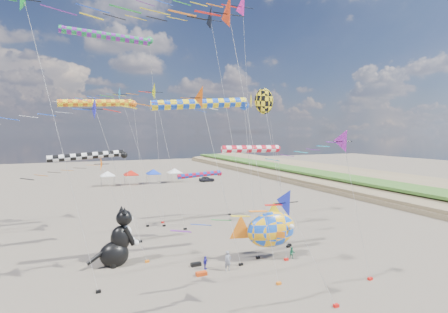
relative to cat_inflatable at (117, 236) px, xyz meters
name	(u,v)px	position (x,y,z in m)	size (l,w,h in m)	color
ground	(282,308)	(9.22, -12.28, -2.58)	(260.00, 260.00, 0.00)	brown
delta_kite_1	(86,112)	(-2.29, -0.53, 10.80)	(11.23, 2.10, 14.75)	#1A1AC6
delta_kite_2	(333,145)	(14.06, -11.33, 8.25)	(9.10, 1.87, 12.10)	purple
delta_kite_3	(121,96)	(2.02, 12.37, 13.49)	(10.80, 1.87, 17.38)	#1A86C9
delta_kite_4	(279,213)	(8.04, -13.68, 4.28)	(10.84, 2.01, 8.20)	#1C29C4
delta_kite_5	(220,14)	(6.03, -9.18, 17.19)	(14.80, 2.62, 21.36)	#F0380D
delta_kite_6	(261,104)	(16.91, 4.35, 12.41)	(11.36, 2.36, 16.46)	red
delta_kite_7	(235,7)	(14.97, 7.64, 24.27)	(14.48, 3.35, 28.73)	#FE259F
delta_kite_8	(196,102)	(5.85, -4.55, 11.59)	(10.03, 1.99, 15.50)	#DB520A
delta_kite_9	(205,19)	(9.39, 2.96, 20.82)	(16.44, 2.95, 25.12)	black
delta_kite_10	(144,93)	(4.12, 8.31, 13.53)	(11.68, 2.18, 17.52)	#D3E905
delta_kite_11	(89,168)	(-2.01, 5.91, 5.58)	(9.30, 1.61, 9.40)	#FF6701
windsock_0	(101,104)	(-0.32, 11.48, 12.48)	(9.92, 0.87, 15.54)	orange
windsock_1	(111,37)	(0.86, 10.79, 19.98)	(11.45, 0.89, 23.08)	#1A8F44
windsock_2	(254,150)	(12.52, -2.10, 7.51)	(7.45, 0.72, 10.52)	red
windsock_3	(91,156)	(-1.78, 5.51, 6.77)	(8.85, 0.70, 9.75)	black
windsock_4	(202,175)	(12.54, 12.97, 3.38)	(7.71, 0.68, 6.34)	red
windsock_5	(205,105)	(6.97, -3.63, 11.51)	(9.95, 0.85, 14.56)	blue
angelfish_kite	(263,102)	(14.70, 0.21, 12.25)	(3.74, 3.02, 16.27)	yellow
cat_inflatable	(117,236)	(0.00, 0.00, 0.00)	(3.82, 1.91, 5.15)	black
fish_inflatable	(271,229)	(13.24, -4.10, 0.20)	(6.74, 3.24, 5.31)	blue
person_adult	(228,261)	(8.42, -5.15, -1.72)	(0.62, 0.41, 1.71)	gray
child_green	(292,253)	(15.01, -4.99, -2.02)	(0.54, 0.42, 1.11)	#237F51
child_blue	(205,263)	(6.79, -4.05, -2.01)	(0.66, 0.27, 1.13)	#2923A4
kite_bag_0	(201,274)	(6.03, -5.19, -2.43)	(0.90, 0.44, 0.30)	#CA3B0E
kite_bag_1	(289,232)	(19.55, 2.24, -2.43)	(0.90, 0.44, 0.30)	blue
kite_bag_2	(196,264)	(6.26, -3.09, -2.43)	(0.90, 0.44, 0.30)	black
tent_row	(142,170)	(10.72, 47.72, 0.57)	(19.20, 4.20, 3.80)	white
parked_car	(207,179)	(25.48, 45.72, -1.94)	(1.49, 3.70, 1.26)	#26262D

